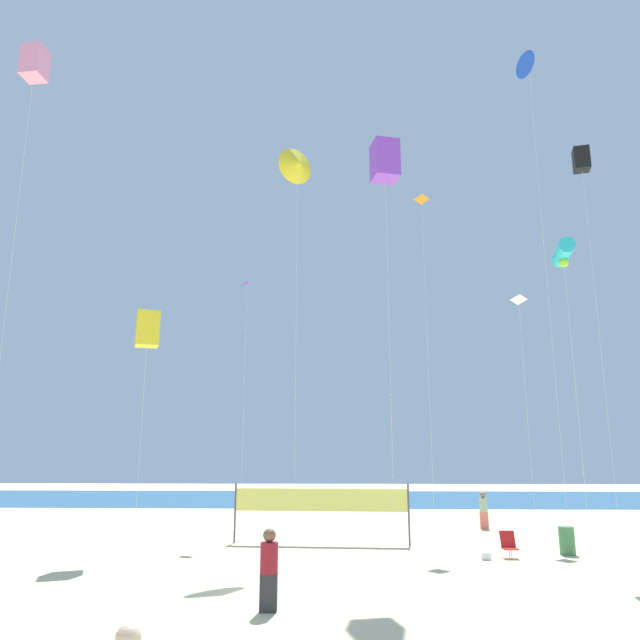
% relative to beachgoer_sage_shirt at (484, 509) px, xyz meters
% --- Properties ---
extents(ground_plane, '(120.00, 120.00, 0.00)m').
position_rel_beachgoer_sage_shirt_xyz_m(ground_plane, '(-8.72, -14.22, -0.93)').
color(ground_plane, beige).
extents(ocean_band, '(120.00, 20.00, 0.01)m').
position_rel_beachgoer_sage_shirt_xyz_m(ocean_band, '(-8.72, 20.79, -0.93)').
color(ocean_band, '#28608C').
rests_on(ocean_band, ground).
extents(beachgoer_sage_shirt, '(0.40, 0.40, 1.75)m').
position_rel_beachgoer_sage_shirt_xyz_m(beachgoer_sage_shirt, '(0.00, 0.00, 0.00)').
color(beachgoer_sage_shirt, '#EA7260').
rests_on(beachgoer_sage_shirt, ground).
extents(beachgoer_maroon_shirt, '(0.42, 0.42, 1.85)m').
position_rel_beachgoer_sage_shirt_xyz_m(beachgoer_maroon_shirt, '(-8.70, -16.22, 0.05)').
color(beachgoer_maroon_shirt, '#2D2D33').
rests_on(beachgoer_maroon_shirt, ground).
extents(folding_beach_chair, '(0.52, 0.65, 0.89)m').
position_rel_beachgoer_sage_shirt_xyz_m(folding_beach_chair, '(-1.08, -8.47, -0.47)').
color(folding_beach_chair, red).
rests_on(folding_beach_chair, ground).
extents(trash_barrel, '(0.55, 0.55, 0.98)m').
position_rel_beachgoer_sage_shirt_xyz_m(trash_barrel, '(1.22, -7.76, -0.45)').
color(trash_barrel, '#3F7F4C').
rests_on(trash_barrel, ground).
extents(volleyball_net, '(7.23, 0.52, 2.40)m').
position_rel_beachgoer_sage_shirt_xyz_m(volleyball_net, '(-7.85, -5.42, 0.69)').
color(volleyball_net, '#4C4C51').
rests_on(volleyball_net, ground).
extents(beach_handbag, '(0.31, 0.16, 0.25)m').
position_rel_beachgoer_sage_shirt_xyz_m(beach_handbag, '(-2.01, -9.00, -0.81)').
color(beach_handbag, white).
rests_on(beach_handbag, ground).
extents(kite_yellow_delta, '(1.74, 1.43, 17.76)m').
position_rel_beachgoer_sage_shirt_xyz_m(kite_yellow_delta, '(-8.94, -5.29, 15.92)').
color(kite_yellow_delta, silver).
rests_on(kite_yellow_delta, ground).
extents(kite_yellow_box, '(1.15, 1.15, 9.23)m').
position_rel_beachgoer_sage_shirt_xyz_m(kite_yellow_box, '(-14.80, -7.59, 7.58)').
color(kite_yellow_box, silver).
rests_on(kite_yellow_box, ground).
extents(kite_pink_box, '(0.85, 0.85, 18.60)m').
position_rel_beachgoer_sage_shirt_xyz_m(kite_pink_box, '(-18.44, -11.58, 17.01)').
color(kite_pink_box, silver).
rests_on(kite_pink_box, ground).
extents(kite_orange_diamond, '(0.59, 0.60, 16.60)m').
position_rel_beachgoer_sage_shirt_xyz_m(kite_orange_diamond, '(-2.75, -2.16, 15.13)').
color(kite_orange_diamond, silver).
rests_on(kite_orange_diamond, ground).
extents(kite_violet_box, '(1.17, 1.17, 15.54)m').
position_rel_beachgoer_sage_shirt_xyz_m(kite_violet_box, '(-5.20, -9.55, 13.82)').
color(kite_violet_box, silver).
rests_on(kite_violet_box, ground).
extents(kite_white_diamond, '(0.65, 0.66, 10.98)m').
position_rel_beachgoer_sage_shirt_xyz_m(kite_white_diamond, '(1.50, -3.19, 9.69)').
color(kite_white_diamond, silver).
rests_on(kite_white_diamond, ground).
extents(kite_violet_diamond, '(0.72, 0.72, 12.16)m').
position_rel_beachgoer_sage_shirt_xyz_m(kite_violet_diamond, '(-11.68, -2.27, 10.78)').
color(kite_violet_diamond, silver).
rests_on(kite_violet_diamond, ground).
extents(kite_black_box, '(0.81, 0.81, 17.26)m').
position_rel_beachgoer_sage_shirt_xyz_m(kite_black_box, '(4.08, -5.60, 15.74)').
color(kite_black_box, silver).
rests_on(kite_black_box, ground).
extents(kite_cyan_tube, '(0.94, 1.93, 11.25)m').
position_rel_beachgoer_sage_shirt_xyz_m(kite_cyan_tube, '(1.39, -9.46, 9.98)').
color(kite_cyan_tube, silver).
rests_on(kite_cyan_tube, ground).
extents(kite_blue_delta, '(0.84, 1.26, 20.92)m').
position_rel_beachgoer_sage_shirt_xyz_m(kite_blue_delta, '(1.41, -7.45, 19.33)').
color(kite_blue_delta, silver).
rests_on(kite_blue_delta, ground).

